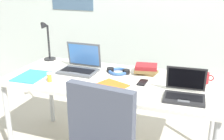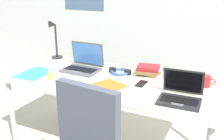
{
  "view_description": "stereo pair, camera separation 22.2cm",
  "coord_description": "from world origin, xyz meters",
  "views": [
    {
      "loc": [
        0.72,
        -1.97,
        1.54
      ],
      "look_at": [
        0.0,
        0.0,
        0.82
      ],
      "focal_mm": 42.99,
      "sensor_mm": 36.0,
      "label": 1
    },
    {
      "loc": [
        0.93,
        -1.89,
        1.54
      ],
      "look_at": [
        0.0,
        0.0,
        0.82
      ],
      "focal_mm": 42.99,
      "sensor_mm": 36.0,
      "label": 2
    }
  ],
  "objects": [
    {
      "name": "laptop_front_right",
      "position": [
        -0.34,
        0.09,
        0.79
      ],
      "size": [
        0.33,
        0.26,
        0.25
      ],
      "color": "#515459",
      "rests_on": "desk"
    },
    {
      "name": "cell_phone",
      "position": [
        0.26,
        0.0,
        0.74
      ],
      "size": [
        0.07,
        0.14,
        0.01
      ],
      "primitive_type": "cube",
      "rotation": [
        0.0,
        0.0,
        -0.02
      ],
      "color": "black",
      "rests_on": "desk"
    },
    {
      "name": "coffee_mug",
      "position": [
        0.73,
        0.17,
        0.78
      ],
      "size": [
        0.11,
        0.08,
        0.09
      ],
      "color": "#B21E23",
      "rests_on": "desk"
    },
    {
      "name": "computer_mouse",
      "position": [
        0.61,
        0.18,
        0.76
      ],
      "size": [
        0.09,
        0.11,
        0.03
      ],
      "primitive_type": "ellipsoid",
      "rotation": [
        0.0,
        0.0,
        -0.42
      ],
      "color": "black",
      "rests_on": "desk"
    },
    {
      "name": "laptop_mid_desk",
      "position": [
        0.61,
        -0.17,
        0.78
      ],
      "size": [
        0.29,
        0.26,
        0.21
      ],
      "color": "#232326",
      "rests_on": "desk"
    },
    {
      "name": "headphones",
      "position": [
        -0.0,
        0.16,
        0.76
      ],
      "size": [
        0.21,
        0.18,
        0.04
      ],
      "color": "#335999",
      "rests_on": "desk"
    },
    {
      "name": "pill_bottle",
      "position": [
        -0.46,
        -0.23,
        0.78
      ],
      "size": [
        0.04,
        0.04,
        0.08
      ],
      "color": "gold",
      "rests_on": "desk"
    },
    {
      "name": "paper_folder_far_corner",
      "position": [
        -0.67,
        -0.18,
        0.74
      ],
      "size": [
        0.25,
        0.32,
        0.01
      ],
      "primitive_type": "cube",
      "rotation": [
        0.0,
        0.0,
        0.05
      ],
      "color": "#338CC6",
      "rests_on": "desk"
    },
    {
      "name": "book_stack",
      "position": [
        0.24,
        0.23,
        0.78
      ],
      "size": [
        0.22,
        0.2,
        0.08
      ],
      "color": "brown",
      "rests_on": "desk"
    },
    {
      "name": "paper_folder_front_left",
      "position": [
        0.02,
        -0.2,
        0.74
      ],
      "size": [
        0.33,
        0.37,
        0.01
      ],
      "primitive_type": "cube",
      "rotation": [
        0.0,
        0.0,
        -0.39
      ],
      "color": "orange",
      "rests_on": "desk"
    },
    {
      "name": "desk_lamp",
      "position": [
        -0.8,
        0.28,
        0.94
      ],
      "size": [
        0.12,
        0.18,
        0.4
      ],
      "color": "black",
      "rests_on": "desk"
    },
    {
      "name": "desk",
      "position": [
        0.0,
        0.0,
        0.68
      ],
      "size": [
        1.8,
        0.8,
        0.74
      ],
      "color": "silver",
      "rests_on": "ground_plane"
    },
    {
      "name": "wall_back",
      "position": [
        -0.0,
        1.1,
        1.3
      ],
      "size": [
        6.0,
        0.13,
        2.6
      ],
      "color": "#B2BCB7",
      "rests_on": "ground_plane"
    }
  ]
}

